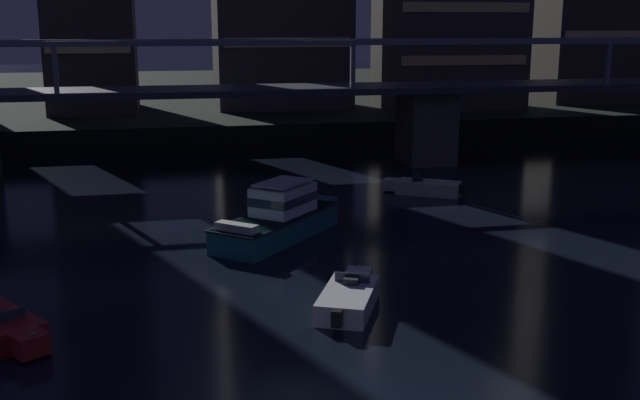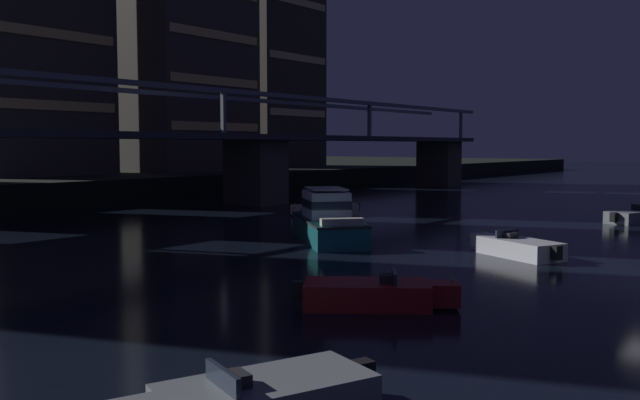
# 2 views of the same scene
# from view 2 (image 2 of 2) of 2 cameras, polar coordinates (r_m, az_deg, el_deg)

# --- Properties ---
(river_bridge) EXTENTS (105.17, 6.40, 9.38)m
(river_bridge) POSITION_cam_2_polar(r_m,az_deg,el_deg) (48.89, -18.78, 3.50)
(river_bridge) COLOR #4C4944
(river_bridge) RESTS_ON ground
(tower_central) EXTENTS (13.31, 8.16, 33.44)m
(tower_central) POSITION_cam_2_polar(r_m,az_deg,el_deg) (73.54, -22.80, 14.94)
(tower_central) COLOR #423D38
(tower_central) RESTS_ON far_riverbank
(tower_east_tall) EXTENTS (13.76, 8.80, 25.15)m
(tower_east_tall) POSITION_cam_2_polar(r_m,az_deg,el_deg) (79.44, -10.81, 11.38)
(tower_east_tall) COLOR #423D38
(tower_east_tall) RESTS_ON far_riverbank
(tower_east_low) EXTENTS (12.16, 13.59, 36.41)m
(tower_east_low) POSITION_cam_2_polar(r_m,az_deg,el_deg) (96.59, -4.99, 13.57)
(tower_east_low) COLOR #38332D
(tower_east_low) RESTS_ON far_riverbank
(cabin_cruiser_near_left) EXTENTS (7.58, 8.22, 2.79)m
(cabin_cruiser_near_left) POSITION_cam_2_polar(r_m,az_deg,el_deg) (36.78, 0.58, -1.71)
(cabin_cruiser_near_left) COLOR #196066
(cabin_cruiser_near_left) RESTS_ON ground
(speedboat_near_center) EXTENTS (3.91, 4.74, 1.16)m
(speedboat_near_center) POSITION_cam_2_polar(r_m,az_deg,el_deg) (21.75, 4.49, -7.79)
(speedboat_near_center) COLOR maroon
(speedboat_near_center) RESTS_ON ground
(speedboat_near_right) EXTENTS (4.81, 3.74, 1.16)m
(speedboat_near_right) POSITION_cam_2_polar(r_m,az_deg,el_deg) (49.98, 0.58, -0.79)
(speedboat_near_right) COLOR beige
(speedboat_near_right) RESTS_ON ground
(speedboat_mid_center) EXTENTS (3.27, 5.00, 1.16)m
(speedboat_mid_center) POSITION_cam_2_polar(r_m,az_deg,el_deg) (32.69, 16.00, -3.80)
(speedboat_mid_center) COLOR silver
(speedboat_mid_center) RESTS_ON ground
(speedboat_mid_right) EXTENTS (5.14, 2.94, 1.16)m
(speedboat_mid_right) POSITION_cam_2_polar(r_m,az_deg,el_deg) (49.61, 24.69, -1.25)
(speedboat_mid_right) COLOR gray
(speedboat_mid_right) RESTS_ON ground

